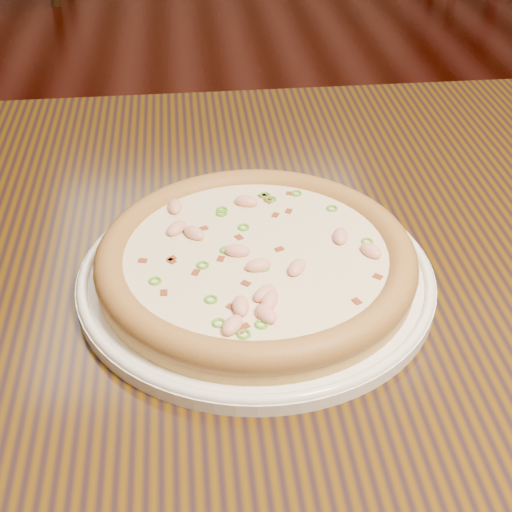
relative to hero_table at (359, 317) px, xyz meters
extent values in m
plane|color=black|center=(-0.04, 0.35, -0.65)|extent=(9.00, 9.00, 0.00)
cube|color=black|center=(0.00, 0.00, 0.08)|extent=(1.20, 0.80, 0.04)
cylinder|color=white|center=(-0.12, -0.05, 0.10)|extent=(0.33, 0.33, 0.01)
torus|color=white|center=(-0.12, -0.05, 0.11)|extent=(0.33, 0.33, 0.01)
cylinder|color=tan|center=(-0.12, -0.05, 0.12)|extent=(0.29, 0.29, 0.02)
torus|color=#AC8134|center=(-0.12, -0.05, 0.13)|extent=(0.30, 0.30, 0.03)
cylinder|color=#F6ECBF|center=(-0.12, -0.05, 0.13)|extent=(0.25, 0.25, 0.00)
ellipsoid|color=#F2B29E|center=(-0.19, -0.01, 0.14)|extent=(0.03, 0.03, 0.01)
ellipsoid|color=#F2B29E|center=(-0.04, -0.04, 0.14)|extent=(0.02, 0.03, 0.01)
ellipsoid|color=#F2B29E|center=(-0.12, -0.12, 0.14)|extent=(0.02, 0.03, 0.01)
ellipsoid|color=#F2B29E|center=(-0.12, 0.03, 0.14)|extent=(0.03, 0.02, 0.01)
ellipsoid|color=#F2B29E|center=(-0.12, -0.12, 0.14)|extent=(0.03, 0.03, 0.01)
ellipsoid|color=#F2B29E|center=(-0.12, -0.14, 0.14)|extent=(0.02, 0.03, 0.01)
ellipsoid|color=#F2B29E|center=(-0.14, -0.13, 0.14)|extent=(0.01, 0.02, 0.01)
ellipsoid|color=#F2B29E|center=(-0.14, -0.05, 0.14)|extent=(0.03, 0.02, 0.01)
ellipsoid|color=#F2B29E|center=(-0.12, -0.08, 0.14)|extent=(0.03, 0.02, 0.01)
ellipsoid|color=#F2B29E|center=(-0.09, -0.08, 0.14)|extent=(0.02, 0.03, 0.01)
ellipsoid|color=#F2B29E|center=(-0.19, 0.03, 0.14)|extent=(0.01, 0.02, 0.01)
ellipsoid|color=#F2B29E|center=(-0.15, -0.15, 0.14)|extent=(0.02, 0.03, 0.01)
ellipsoid|color=#F2B29E|center=(-0.18, -0.02, 0.14)|extent=(0.03, 0.03, 0.01)
ellipsoid|color=#F2B29E|center=(-0.02, -0.06, 0.14)|extent=(0.02, 0.03, 0.01)
cube|color=maroon|center=(-0.18, -0.08, 0.13)|extent=(0.01, 0.01, 0.00)
cube|color=maroon|center=(-0.09, 0.01, 0.13)|extent=(0.01, 0.01, 0.00)
cube|color=maroon|center=(-0.22, -0.05, 0.13)|extent=(0.01, 0.01, 0.00)
cube|color=maroon|center=(-0.20, -0.06, 0.13)|extent=(0.01, 0.01, 0.00)
cube|color=maroon|center=(-0.10, 0.05, 0.13)|extent=(0.01, 0.01, 0.00)
cube|color=maroon|center=(-0.10, 0.04, 0.13)|extent=(0.01, 0.01, 0.00)
cube|color=maroon|center=(-0.15, -0.13, 0.13)|extent=(0.01, 0.01, 0.00)
cube|color=maroon|center=(-0.08, 0.01, 0.13)|extent=(0.01, 0.01, 0.00)
cube|color=maroon|center=(-0.10, -0.05, 0.13)|extent=(0.01, 0.01, 0.00)
cube|color=maroon|center=(-0.13, -0.03, 0.13)|extent=(0.01, 0.01, 0.00)
cube|color=maroon|center=(-0.10, 0.04, 0.13)|extent=(0.01, 0.01, 0.00)
cube|color=maroon|center=(-0.10, 0.05, 0.13)|extent=(0.01, 0.01, 0.00)
cube|color=maroon|center=(-0.20, -0.05, 0.13)|extent=(0.01, 0.01, 0.00)
cube|color=maroon|center=(-0.02, -0.10, 0.13)|extent=(0.01, 0.01, 0.00)
cube|color=maroon|center=(-0.15, -0.06, 0.13)|extent=(0.01, 0.01, 0.00)
cube|color=maroon|center=(-0.17, -0.01, 0.13)|extent=(0.01, 0.01, 0.00)
cube|color=maroon|center=(-0.14, -0.15, 0.13)|extent=(0.01, 0.01, 0.00)
cube|color=maroon|center=(-0.15, -0.16, 0.13)|extent=(0.01, 0.01, 0.00)
cube|color=maroon|center=(-0.04, -0.13, 0.13)|extent=(0.01, 0.01, 0.00)
cube|color=maroon|center=(-0.20, -0.10, 0.13)|extent=(0.01, 0.01, 0.00)
cube|color=maroon|center=(-0.07, 0.05, 0.13)|extent=(0.01, 0.01, 0.00)
cube|color=maroon|center=(-0.13, -0.10, 0.13)|extent=(0.01, 0.01, 0.00)
torus|color=#4F9B21|center=(-0.13, -0.15, 0.13)|extent=(0.01, 0.01, 0.00)
torus|color=#4F9B21|center=(-0.14, -0.16, 0.13)|extent=(0.01, 0.01, 0.00)
torus|color=#4F9B21|center=(-0.21, -0.08, 0.13)|extent=(0.01, 0.01, 0.00)
torus|color=#4F9B21|center=(-0.17, -0.07, 0.13)|extent=(0.02, 0.02, 0.00)
torus|color=#4F9B21|center=(-0.15, 0.02, 0.13)|extent=(0.01, 0.01, 0.00)
torus|color=#4F9B21|center=(-0.10, 0.05, 0.13)|extent=(0.01, 0.01, 0.00)
torus|color=#4F9B21|center=(-0.17, -0.12, 0.13)|extent=(0.02, 0.02, 0.00)
torus|color=#4F9B21|center=(-0.01, -0.05, 0.13)|extent=(0.02, 0.02, 0.00)
torus|color=#4F9B21|center=(-0.13, -0.01, 0.13)|extent=(0.01, 0.01, 0.00)
torus|color=#4F9B21|center=(-0.15, 0.02, 0.13)|extent=(0.01, 0.01, 0.00)
torus|color=#4F9B21|center=(-0.04, 0.01, 0.13)|extent=(0.02, 0.02, 0.00)
torus|color=#4F9B21|center=(-0.07, 0.05, 0.13)|extent=(0.01, 0.01, 0.00)
torus|color=#4F9B21|center=(-0.10, 0.04, 0.13)|extent=(0.01, 0.01, 0.00)
torus|color=#4F9B21|center=(-0.12, -0.08, 0.13)|extent=(0.01, 0.01, 0.00)
torus|color=#4F9B21|center=(-0.15, -0.05, 0.13)|extent=(0.01, 0.01, 0.00)
torus|color=#4F9B21|center=(-0.17, -0.02, 0.13)|extent=(0.02, 0.02, 0.00)
torus|color=#4F9B21|center=(-0.16, -0.15, 0.13)|extent=(0.01, 0.01, 0.00)
camera|label=1|loc=(-0.18, -0.58, 0.52)|focal=50.00mm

